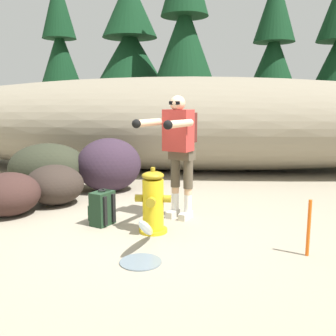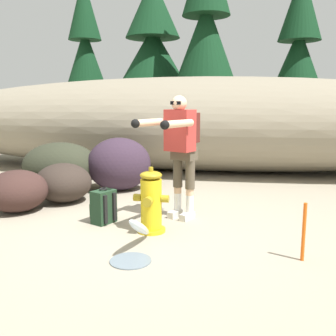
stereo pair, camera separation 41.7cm
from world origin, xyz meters
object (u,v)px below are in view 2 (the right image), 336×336
object	(u,v)px
utility_worker	(180,142)
survey_stake	(304,232)
boulder_small	(63,183)
boulder_outlier	(17,191)
fire_hydrant	(151,202)
boulder_large	(61,166)
spare_backpack	(103,207)
boulder_mid	(119,164)

from	to	relation	value
utility_worker	survey_stake	world-z (taller)	utility_worker
boulder_small	utility_worker	bearing A→B (deg)	-15.58
utility_worker	boulder_outlier	size ratio (longest dim) A/B	1.87
fire_hydrant	boulder_large	world-z (taller)	boulder_large
boulder_small	boulder_outlier	size ratio (longest dim) A/B	1.04
boulder_small	survey_stake	xyz separation A→B (m)	(3.41, -1.69, -0.01)
utility_worker	survey_stake	size ratio (longest dim) A/B	2.77
utility_worker	boulder_outlier	bearing A→B (deg)	-62.98
spare_backpack	boulder_outlier	xyz separation A→B (m)	(-1.41, 0.27, 0.09)
boulder_small	survey_stake	size ratio (longest dim) A/B	1.54
fire_hydrant	boulder_mid	distance (m)	2.33
spare_backpack	fire_hydrant	bearing A→B (deg)	-172.48
spare_backpack	boulder_small	bearing A→B (deg)	-17.31
boulder_large	boulder_outlier	size ratio (longest dim) A/B	1.58
boulder_mid	boulder_small	world-z (taller)	boulder_mid
boulder_outlier	boulder_small	bearing A→B (deg)	57.69
fire_hydrant	boulder_mid	bearing A→B (deg)	117.52
boulder_mid	boulder_outlier	xyz separation A→B (m)	(-1.04, -1.58, -0.17)
boulder_large	survey_stake	distance (m)	4.57
boulder_large	boulder_outlier	distance (m)	1.44
utility_worker	boulder_large	xyz separation A→B (m)	(-2.40, 1.34, -0.62)
utility_worker	boulder_small	world-z (taller)	utility_worker
boulder_large	boulder_mid	xyz separation A→B (m)	(1.06, 0.14, 0.04)
fire_hydrant	boulder_small	size ratio (longest dim) A/B	0.87
fire_hydrant	boulder_small	bearing A→B (deg)	146.46
spare_backpack	boulder_large	world-z (taller)	boulder_large
fire_hydrant	boulder_mid	xyz separation A→B (m)	(-1.08, 2.07, 0.10)
survey_stake	utility_worker	bearing A→B (deg)	141.45
spare_backpack	boulder_small	size ratio (longest dim) A/B	0.51
fire_hydrant	boulder_outlier	distance (m)	2.17
spare_backpack	boulder_mid	distance (m)	1.91
boulder_mid	boulder_small	distance (m)	1.14
boulder_small	boulder_outlier	xyz separation A→B (m)	(-0.41, -0.64, -0.00)
boulder_outlier	boulder_mid	bearing A→B (deg)	56.73
fire_hydrant	spare_backpack	bearing A→B (deg)	162.64
spare_backpack	boulder_small	world-z (taller)	boulder_small
utility_worker	boulder_outlier	distance (m)	2.50
fire_hydrant	spare_backpack	xyz separation A→B (m)	(-0.70, 0.22, -0.16)
utility_worker	boulder_small	distance (m)	2.18
boulder_outlier	survey_stake	distance (m)	3.96
utility_worker	boulder_small	size ratio (longest dim) A/B	1.80
survey_stake	fire_hydrant	bearing A→B (deg)	161.74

